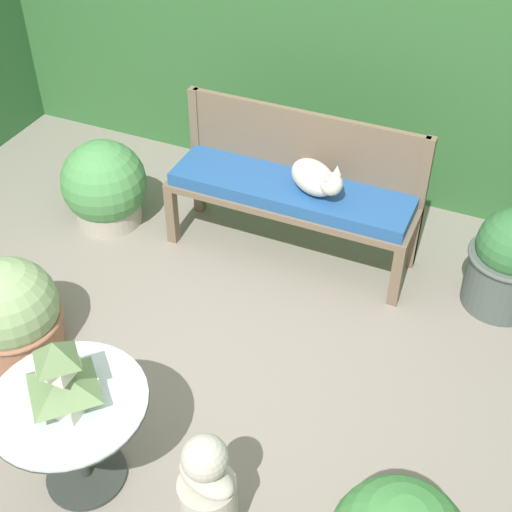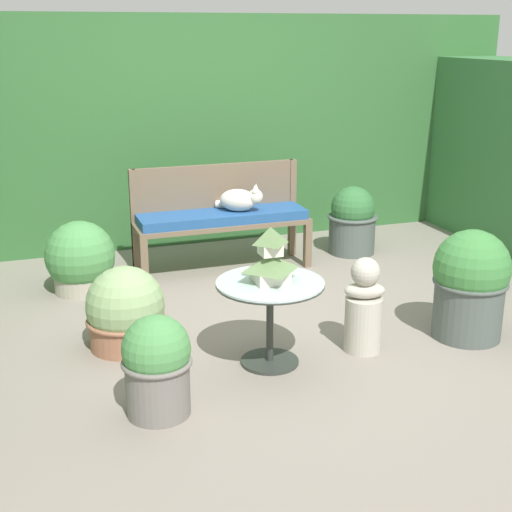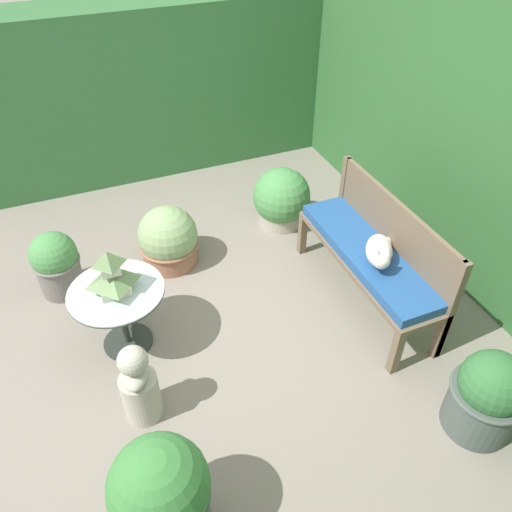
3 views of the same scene
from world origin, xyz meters
name	(u,v)px [view 3 (image 3 of 3)]	position (x,y,z in m)	size (l,w,h in m)	color
ground	(227,342)	(0.00, 0.00, 0.00)	(30.00, 30.00, 0.00)	gray
foliage_hedge_left	(150,89)	(-2.85, 0.20, 0.86)	(0.70, 3.60, 1.71)	#38703D
garden_bench	(367,257)	(-0.03, 1.17, 0.43)	(1.48, 0.42, 0.51)	brown
bench_backrest	(393,230)	(-0.03, 1.36, 0.63)	(1.48, 0.06, 0.88)	brown
cat	(380,252)	(0.12, 1.14, 0.61)	(0.37, 0.36, 0.24)	silver
patio_table	(119,302)	(-0.28, -0.68, 0.42)	(0.66, 0.66, 0.53)	#2D332D
pagoda_birdhouse	(112,275)	(-0.28, -0.68, 0.68)	(0.27, 0.27, 0.34)	silver
garden_bust	(139,386)	(0.35, -0.69, 0.28)	(0.29, 0.24, 0.62)	#B7B2A3
potted_plant_bench_right	(56,263)	(-1.05, -1.05, 0.28)	(0.38, 0.38, 0.56)	slate
potted_plant_table_far	(281,200)	(-1.24, 1.00, 0.26)	(0.54, 0.54, 0.57)	#ADA393
potted_plant_table_near	(168,240)	(-1.07, -0.14, 0.24)	(0.52, 0.52, 0.54)	#9E664C
potted_plant_patio_mid	(162,497)	(1.11, -0.73, 0.37)	(0.50, 0.50, 0.74)	#4C5651
potted_plant_hedge_corner	(487,395)	(1.23, 1.23, 0.30)	(0.46, 0.46, 0.62)	#4C5651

